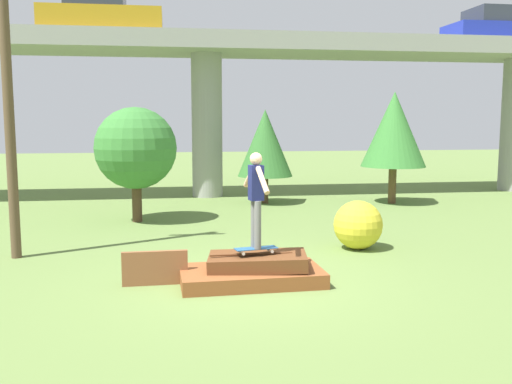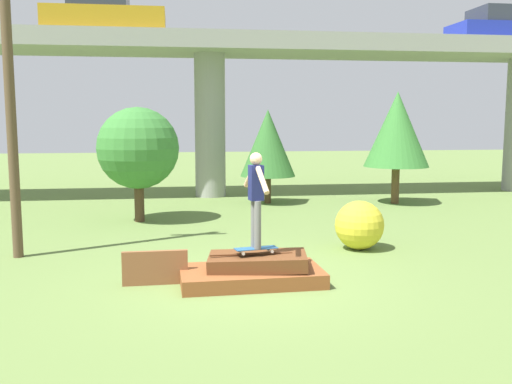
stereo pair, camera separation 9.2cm
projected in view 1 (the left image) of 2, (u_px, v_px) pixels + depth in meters
ground_plane at (251, 283)px, 9.79m from camera, size 80.00×80.00×0.00m
scrap_pile at (253, 271)px, 9.78m from camera, size 2.46×1.35×0.53m
scrap_plank_loose at (155, 268)px, 9.64m from camera, size 1.10×0.11×0.59m
skateboard at (256, 249)px, 9.70m from camera, size 0.76×0.36×0.09m
skater at (256, 193)px, 9.58m from camera, size 0.30×1.16×1.62m
highway_overpass at (206, 59)px, 20.26m from camera, size 44.00×3.36×5.72m
car_on_overpass_left at (497, 29)px, 21.76m from camera, size 3.91×1.86×1.25m
car_on_overpass_mid at (100, 14)px, 19.10m from camera, size 3.98×1.79×1.41m
utility_pole at (6, 51)px, 11.07m from camera, size 1.30×0.20×7.98m
tree_behind_left at (136, 149)px, 15.41m from camera, size 2.22×2.22×3.13m
tree_behind_right at (265, 143)px, 18.86m from camera, size 1.83×1.83×3.12m
tree_mid_back at (394, 130)px, 18.80m from camera, size 2.14×2.14×3.70m
bush_yellow_flowering at (358, 225)px, 12.30m from camera, size 1.06×1.06×1.06m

